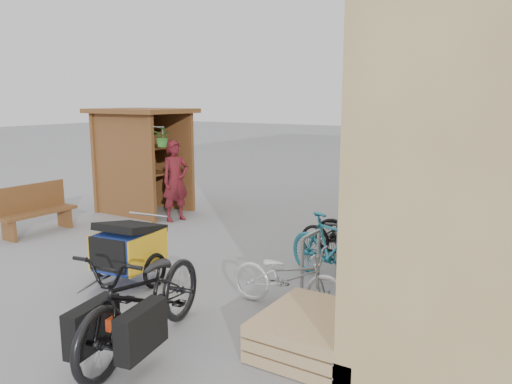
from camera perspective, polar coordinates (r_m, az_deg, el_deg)
The scene contains 17 objects.
ground at distance 8.17m, azimuth -8.66°, elevation -8.22°, with size 80.00×80.00×0.00m, color gray.
kiosk at distance 11.83m, azimuth -13.20°, elevation 5.16°, with size 2.49×1.65×2.40m.
bike_rack at distance 8.95m, azimuth 12.96°, elevation -3.27°, with size 0.05×5.35×0.86m.
pallet_stack at distance 5.47m, azimuth 6.40°, elevation -15.67°, with size 1.00×1.20×0.40m.
bench at distance 10.72m, azimuth -23.98°, elevation -1.75°, with size 0.48×1.54×0.97m.
shopping_carts at distance 12.38m, azimuth 21.86°, elevation 0.74°, with size 0.63×2.13×1.14m.
child_trailer at distance 7.44m, azimuth -14.34°, elevation -6.10°, with size 1.00×1.63×0.95m.
cargo_bike at distance 5.46m, azimuth -12.66°, elevation -11.70°, with size 1.16×2.32×1.16m.
person_kiosk at distance 10.89m, azimuth -9.19°, elevation 1.28°, with size 0.64×0.42×1.76m, color maroon.
bike_0 at distance 6.40m, azimuth 3.65°, elevation -9.68°, with size 0.54×1.55×0.81m, color silver.
bike_1 at distance 7.30m, azimuth 8.68°, elevation -6.45°, with size 0.47×1.65×0.99m, color teal.
bike_2 at distance 8.30m, azimuth 10.01°, elevation -5.00°, with size 0.55×1.57×0.82m, color black.
bike_3 at distance 8.49m, azimuth 11.89°, elevation -4.23°, with size 0.45×1.60×0.96m, color black.
bike_4 at distance 9.30m, azimuth 13.69°, elevation -3.33°, with size 0.57×1.63×0.86m, color maroon.
bike_5 at distance 9.59m, azimuth 14.76°, elevation -2.88°, with size 0.41×1.47×0.88m, color #BA788D.
bike_6 at distance 10.53m, azimuth 15.64°, elevation -1.43°, with size 0.66×1.88×0.99m, color silver.
bike_7 at distance 10.86m, azimuth 15.82°, elevation -0.79°, with size 0.52×1.82×1.10m, color white.
Camera 1 is at (5.08, -5.84, 2.63)m, focal length 35.00 mm.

